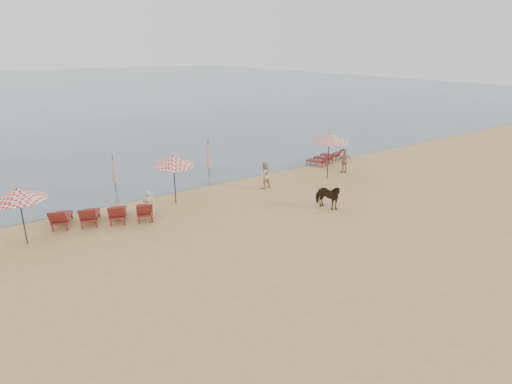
% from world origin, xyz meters
% --- Properties ---
extents(ground, '(120.00, 120.00, 0.00)m').
position_xyz_m(ground, '(0.00, 0.00, 0.00)').
color(ground, tan).
rests_on(ground, ground).
extents(sea, '(160.00, 140.00, 0.06)m').
position_xyz_m(sea, '(0.00, 80.00, 0.00)').
color(sea, '#51606B').
rests_on(sea, ground).
extents(lounger_cluster_left, '(4.53, 3.13, 0.66)m').
position_xyz_m(lounger_cluster_left, '(-6.03, 7.97, 0.46)').
color(lounger_cluster_left, maroon).
rests_on(lounger_cluster_left, ground).
extents(lounger_cluster_right, '(2.90, 2.24, 0.56)m').
position_xyz_m(lounger_cluster_right, '(9.11, 9.82, 0.39)').
color(lounger_cluster_right, maroon).
rests_on(lounger_cluster_right, ground).
extents(umbrella_open_left_a, '(2.03, 2.03, 2.31)m').
position_xyz_m(umbrella_open_left_a, '(-9.13, 7.66, 2.08)').
color(umbrella_open_left_a, black).
rests_on(umbrella_open_left_a, ground).
extents(umbrella_open_left_b, '(1.99, 2.03, 2.54)m').
position_xyz_m(umbrella_open_left_b, '(-2.38, 8.50, 2.19)').
color(umbrella_open_left_b, black).
rests_on(umbrella_open_left_b, ground).
extents(umbrella_open_right, '(2.20, 2.20, 2.68)m').
position_xyz_m(umbrella_open_right, '(6.72, 7.26, 2.42)').
color(umbrella_open_right, black).
rests_on(umbrella_open_right, ground).
extents(umbrella_closed_left, '(0.24, 0.24, 2.00)m').
position_xyz_m(umbrella_closed_left, '(-4.20, 12.08, 1.23)').
color(umbrella_closed_left, black).
rests_on(umbrella_closed_left, ground).
extents(umbrella_closed_right, '(0.27, 0.27, 2.20)m').
position_xyz_m(umbrella_closed_right, '(1.25, 11.62, 1.35)').
color(umbrella_closed_right, black).
rests_on(umbrella_closed_right, ground).
extents(cow, '(1.01, 1.58, 1.23)m').
position_xyz_m(cow, '(3.21, 3.68, 0.62)').
color(cow, black).
rests_on(cow, ground).
extents(beachgoer_left, '(0.65, 0.58, 1.48)m').
position_xyz_m(beachgoer_left, '(-4.31, 7.01, 0.74)').
color(beachgoer_left, tan).
rests_on(beachgoer_left, ground).
extents(beachgoer_right_a, '(0.75, 0.59, 1.50)m').
position_xyz_m(beachgoer_right_a, '(2.59, 7.90, 0.75)').
color(beachgoer_right_a, tan).
rests_on(beachgoer_right_a, ground).
extents(beachgoer_right_b, '(0.94, 0.56, 1.50)m').
position_xyz_m(beachgoer_right_b, '(8.38, 7.51, 0.75)').
color(beachgoer_right_b, tan).
rests_on(beachgoer_right_b, ground).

